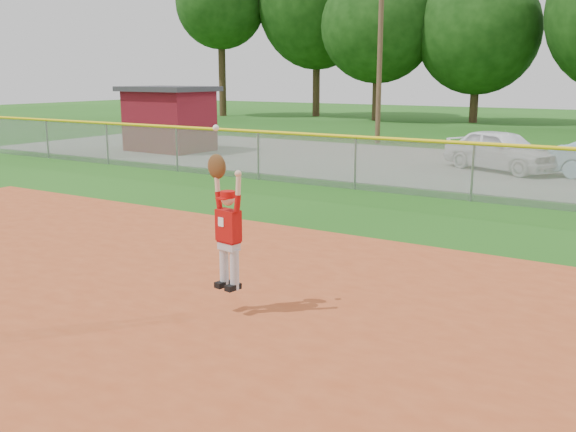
# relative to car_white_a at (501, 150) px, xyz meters

# --- Properties ---
(ground) EXTENTS (120.00, 120.00, 0.00)m
(ground) POSITION_rel_car_white_a_xyz_m (0.68, -15.76, -0.73)
(ground) COLOR #1C5112
(ground) RESTS_ON ground
(parking_strip) EXTENTS (44.00, 10.00, 0.03)m
(parking_strip) POSITION_rel_car_white_a_xyz_m (0.68, 0.24, -0.71)
(parking_strip) COLOR gray
(parking_strip) RESTS_ON ground
(car_white_a) EXTENTS (4.39, 3.21, 1.39)m
(car_white_a) POSITION_rel_car_white_a_xyz_m (0.00, 0.00, 0.00)
(car_white_a) COLOR white
(car_white_a) RESTS_ON parking_strip
(utility_shed) EXTENTS (3.74, 2.96, 2.74)m
(utility_shed) POSITION_rel_car_white_a_xyz_m (-13.55, -1.41, 0.67)
(utility_shed) COLOR #5C0D16
(utility_shed) RESTS_ON ground
(outfield_fence) EXTENTS (40.06, 0.10, 1.55)m
(outfield_fence) POSITION_rel_car_white_a_xyz_m (0.68, -5.76, 0.16)
(outfield_fence) COLOR gray
(outfield_fence) RESTS_ON ground
(ballplayer) EXTENTS (0.60, 0.29, 2.19)m
(ballplayer) POSITION_rel_car_white_a_xyz_m (0.19, -15.50, 0.55)
(ballplayer) COLOR silver
(ballplayer) RESTS_ON ground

